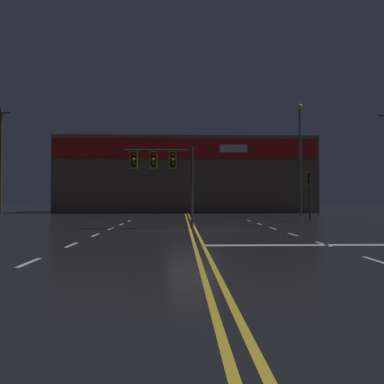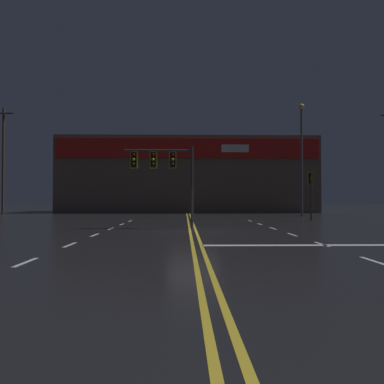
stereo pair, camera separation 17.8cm
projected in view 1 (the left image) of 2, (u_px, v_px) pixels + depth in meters
ground_plane at (194, 231)px, 18.43m from camera, size 200.00×200.00×0.00m
road_markings at (210, 233)px, 17.48m from camera, size 13.09×60.00×0.01m
traffic_signal_median at (162, 164)px, 20.93m from camera, size 3.88×0.36×4.59m
traffic_signal_corner_northeast at (309, 185)px, 28.32m from camera, size 0.42×0.36×3.68m
streetlight_median_approach at (300, 146)px, 35.43m from camera, size 0.56×0.56×10.66m
building_backdrop at (186, 176)px, 48.54m from camera, size 31.33×10.23×9.15m
utility_pole_row at (197, 159)px, 42.00m from camera, size 45.84×0.26×11.80m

